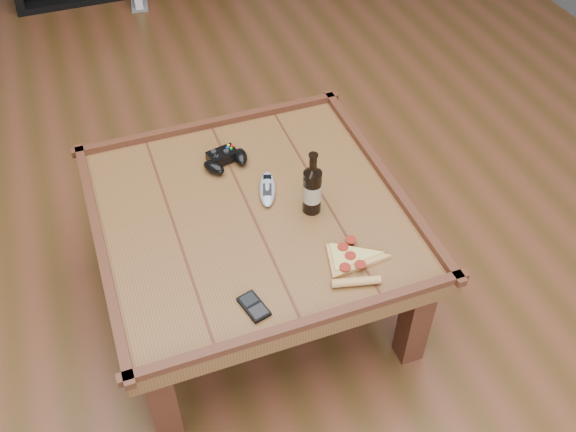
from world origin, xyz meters
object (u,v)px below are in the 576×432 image
object	(u,v)px
beer_bottle	(312,188)
pizza_slice	(351,261)
coffee_table	(251,223)
game_controller	(225,159)
smartphone	(254,306)
remote_control	(267,189)

from	to	relation	value
beer_bottle	pizza_slice	distance (m)	0.27
coffee_table	pizza_slice	bearing A→B (deg)	-55.97
game_controller	coffee_table	bearing A→B (deg)	-99.81
beer_bottle	coffee_table	bearing A→B (deg)	161.63
game_controller	smartphone	world-z (taller)	game_controller
coffee_table	remote_control	size ratio (longest dim) A/B	5.67
smartphone	coffee_table	bearing A→B (deg)	58.86
beer_bottle	smartphone	size ratio (longest dim) A/B	2.08
pizza_slice	smartphone	bearing A→B (deg)	-156.27
coffee_table	game_controller	size ratio (longest dim) A/B	5.80
coffee_table	game_controller	distance (m)	0.27
coffee_table	remote_control	bearing A→B (deg)	39.92
remote_control	coffee_table	bearing A→B (deg)	-121.42
pizza_slice	game_controller	bearing A→B (deg)	125.44
beer_bottle	remote_control	distance (m)	0.19
beer_bottle	remote_control	bearing A→B (deg)	129.40
pizza_slice	remote_control	bearing A→B (deg)	122.87
beer_bottle	pizza_slice	bearing A→B (deg)	-84.16
game_controller	pizza_slice	size ratio (longest dim) A/B	0.61
coffee_table	beer_bottle	bearing A→B (deg)	-18.37
smartphone	pizza_slice	bearing A→B (deg)	-4.80
smartphone	beer_bottle	bearing A→B (deg)	31.51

